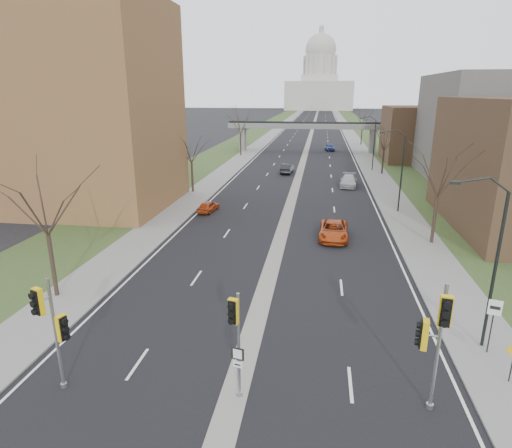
% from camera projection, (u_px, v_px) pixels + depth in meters
% --- Properties ---
extents(ground, '(700.00, 700.00, 0.00)m').
position_uv_depth(ground, '(231.00, 404.00, 17.86)').
color(ground, black).
rests_on(ground, ground).
extents(road_surface, '(20.00, 600.00, 0.01)m').
position_uv_depth(road_surface, '(313.00, 127.00, 159.58)').
color(road_surface, black).
rests_on(road_surface, ground).
extents(median_strip, '(1.20, 600.00, 0.02)m').
position_uv_depth(median_strip, '(313.00, 127.00, 159.58)').
color(median_strip, gray).
rests_on(median_strip, ground).
extents(sidewalk_right, '(4.00, 600.00, 0.12)m').
position_uv_depth(sidewalk_right, '(346.00, 127.00, 157.85)').
color(sidewalk_right, gray).
rests_on(sidewalk_right, ground).
extents(sidewalk_left, '(4.00, 600.00, 0.12)m').
position_uv_depth(sidewalk_left, '(281.00, 127.00, 161.27)').
color(sidewalk_left, gray).
rests_on(sidewalk_left, ground).
extents(grass_verge_right, '(8.00, 600.00, 0.10)m').
position_uv_depth(grass_verge_right, '(362.00, 128.00, 157.00)').
color(grass_verge_right, '#253B1B').
rests_on(grass_verge_right, ground).
extents(grass_verge_left, '(8.00, 600.00, 0.10)m').
position_uv_depth(grass_verge_left, '(265.00, 126.00, 162.13)').
color(grass_verge_left, '#253B1B').
rests_on(grass_verge_left, ground).
extents(apartment_building, '(25.00, 16.00, 22.00)m').
position_uv_depth(apartment_building, '(52.00, 106.00, 46.67)').
color(apartment_building, brown).
rests_on(apartment_building, ground).
extents(commercial_block_mid, '(18.00, 22.00, 15.00)m').
position_uv_depth(commercial_block_mid, '(498.00, 129.00, 60.79)').
color(commercial_block_mid, '#5E5B56').
rests_on(commercial_block_mid, ground).
extents(commercial_block_far, '(14.00, 14.00, 10.00)m').
position_uv_depth(commercial_block_far, '(424.00, 134.00, 79.39)').
color(commercial_block_far, '#503925').
rests_on(commercial_block_far, ground).
extents(pedestrian_bridge, '(34.00, 3.00, 6.45)m').
position_uv_depth(pedestrian_bridge, '(307.00, 129.00, 92.02)').
color(pedestrian_bridge, slate).
rests_on(pedestrian_bridge, ground).
extents(capitol, '(48.00, 42.00, 55.75)m').
position_uv_depth(capitol, '(319.00, 84.00, 314.71)').
color(capitol, '#BCB8AC').
rests_on(capitol, ground).
extents(streetlight_near, '(2.61, 0.20, 8.70)m').
position_uv_depth(streetlight_near, '(486.00, 216.00, 19.91)').
color(streetlight_near, black).
rests_on(streetlight_near, sidewalk_right).
extents(streetlight_mid, '(2.61, 0.20, 8.70)m').
position_uv_depth(streetlight_mid, '(396.00, 148.00, 44.48)').
color(streetlight_mid, black).
rests_on(streetlight_mid, sidewalk_right).
extents(streetlight_far, '(2.61, 0.20, 8.70)m').
position_uv_depth(streetlight_far, '(370.00, 128.00, 69.04)').
color(streetlight_far, black).
rests_on(streetlight_far, sidewalk_right).
extents(tree_left_a, '(7.20, 7.20, 9.40)m').
position_uv_depth(tree_left_a, '(42.00, 195.00, 25.32)').
color(tree_left_a, '#382B21').
rests_on(tree_left_a, sidewalk_left).
extents(tree_left_b, '(6.75, 6.75, 8.81)m').
position_uv_depth(tree_left_b, '(191.00, 144.00, 53.78)').
color(tree_left_b, '#382B21').
rests_on(tree_left_b, sidewalk_left).
extents(tree_left_c, '(7.65, 7.65, 9.99)m').
position_uv_depth(tree_left_c, '(240.00, 121.00, 85.66)').
color(tree_left_c, '#382B21').
rests_on(tree_left_c, sidewalk_left).
extents(tree_right_a, '(7.20, 7.20, 9.40)m').
position_uv_depth(tree_right_a, '(441.00, 167.00, 34.84)').
color(tree_right_a, '#382B21').
rests_on(tree_right_a, sidewalk_right).
extents(tree_right_b, '(6.30, 6.30, 8.22)m').
position_uv_depth(tree_right_b, '(385.00, 137.00, 66.26)').
color(tree_right_b, '#382B21').
rests_on(tree_right_b, sidewalk_right).
extents(tree_right_c, '(7.65, 7.65, 9.99)m').
position_uv_depth(tree_right_c, '(363.00, 116.00, 103.69)').
color(tree_right_c, '#382B21').
rests_on(tree_right_c, sidewalk_right).
extents(signal_pole_left, '(1.19, 0.87, 5.23)m').
position_uv_depth(signal_pole_left, '(52.00, 321.00, 17.62)').
color(signal_pole_left, gray).
rests_on(signal_pole_left, ground).
extents(signal_pole_median, '(0.61, 0.81, 4.85)m').
position_uv_depth(signal_pole_median, '(236.00, 329.00, 17.11)').
color(signal_pole_median, gray).
rests_on(signal_pole_median, ground).
extents(signal_pole_right, '(0.95, 1.14, 5.62)m').
position_uv_depth(signal_pole_right, '(435.00, 331.00, 16.42)').
color(signal_pole_right, gray).
rests_on(signal_pole_right, ground).
extents(speed_limit_sign, '(0.61, 0.19, 2.87)m').
position_uv_depth(speed_limit_sign, '(493.00, 317.00, 20.64)').
color(speed_limit_sign, black).
rests_on(speed_limit_sign, sidewalk_right).
extents(car_left_near, '(1.93, 3.76, 1.23)m').
position_uv_depth(car_left_near, '(208.00, 206.00, 46.43)').
color(car_left_near, '#A43912').
rests_on(car_left_near, ground).
extents(car_left_far, '(1.94, 4.73, 1.53)m').
position_uv_depth(car_left_far, '(287.00, 169.00, 68.54)').
color(car_left_far, black).
rests_on(car_left_far, ground).
extents(car_right_near, '(2.69, 5.50, 1.50)m').
position_uv_depth(car_right_near, '(334.00, 230.00, 37.89)').
color(car_right_near, '#AC3D12').
rests_on(car_right_near, ground).
extents(car_right_mid, '(2.63, 5.50, 1.55)m').
position_uv_depth(car_right_mid, '(348.00, 181.00, 58.96)').
color(car_right_mid, '#A7A5AD').
rests_on(car_right_mid, ground).
extents(car_right_far, '(2.36, 4.68, 1.53)m').
position_uv_depth(car_right_far, '(330.00, 147.00, 95.18)').
color(car_right_far, navy).
rests_on(car_right_far, ground).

